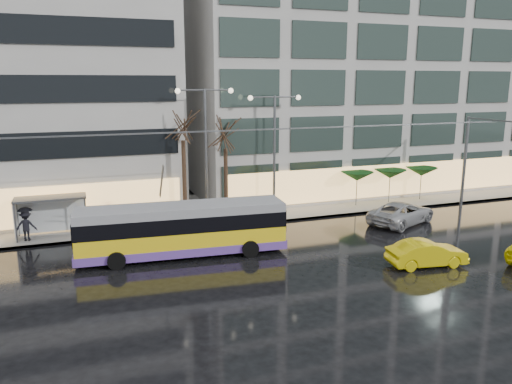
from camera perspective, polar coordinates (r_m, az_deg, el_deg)
name	(u,v)px	position (r m, az deg, el deg)	size (l,w,h in m)	color
ground	(223,283)	(24.72, -3.75, -10.36)	(140.00, 140.00, 0.00)	black
sidewalk	(197,210)	(38.06, -6.77, -2.07)	(80.00, 10.00, 0.15)	gray
kerb	(214,228)	(33.42, -4.81, -4.09)	(80.00, 0.10, 0.15)	slate
building_right	(364,47)	(48.17, 12.20, 15.87)	(32.00, 14.00, 25.00)	#A09D99
trolleybus	(182,231)	(28.17, -8.41, -4.46)	(11.63, 4.89, 5.32)	yellow
catenary	(202,170)	(31.18, -6.19, 2.57)	(42.24, 5.12, 7.00)	#595B60
bus_shelter	(44,208)	(33.55, -23.02, -1.66)	(4.20, 1.60, 2.51)	#595B60
street_lamp_near	(206,136)	(33.93, -5.78, 6.34)	(3.96, 0.36, 9.03)	#595B60
street_lamp_far	(274,138)	(35.51, 2.12, 6.22)	(3.96, 0.36, 8.53)	#595B60
tree_a	(183,120)	(33.69, -8.40, 8.10)	(3.20, 3.20, 8.40)	black
tree_b	(225,129)	(34.66, -3.53, 7.19)	(3.20, 3.20, 7.70)	black
parasol_a	(357,176)	(39.30, 11.48, 1.77)	(2.50, 2.50, 2.65)	#595B60
parasol_b	(390,174)	(40.92, 15.08, 2.01)	(2.50, 2.50, 2.65)	#595B60
parasol_c	(421,172)	(42.70, 18.39, 2.23)	(2.50, 2.50, 2.65)	#595B60
taxi_b	(427,253)	(28.12, 18.93, -6.65)	(1.47, 4.21, 1.39)	yellow
sedan_silver	(402,213)	(35.79, 16.32, -2.29)	(2.54, 5.50, 1.53)	#ABABB0
pedestrian_a	(109,213)	(32.43, -16.48, -2.29)	(0.97, 0.99, 2.19)	black
pedestrian_b	(108,213)	(35.19, -16.54, -2.32)	(0.93, 0.92, 1.51)	black
pedestrian_c	(26,223)	(33.19, -24.81, -3.19)	(1.32, 0.97, 2.11)	black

